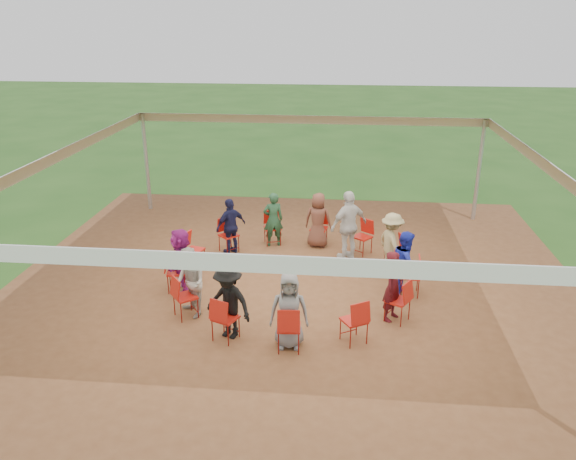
# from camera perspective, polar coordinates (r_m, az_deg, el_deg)

# --- Properties ---
(ground) EXTENTS (80.00, 80.00, 0.00)m
(ground) POSITION_cam_1_polar(r_m,az_deg,el_deg) (12.79, 0.50, -5.71)
(ground) COLOR #255019
(ground) RESTS_ON ground
(dirt_patch) EXTENTS (13.00, 13.00, 0.00)m
(dirt_patch) POSITION_cam_1_polar(r_m,az_deg,el_deg) (12.79, 0.50, -5.68)
(dirt_patch) COLOR brown
(dirt_patch) RESTS_ON ground
(tent) EXTENTS (10.33, 10.33, 3.00)m
(tent) POSITION_cam_1_polar(r_m,az_deg,el_deg) (11.92, 0.54, 4.54)
(tent) COLOR #B2B2B7
(tent) RESTS_ON ground
(chair_0) EXTENTS (0.46, 0.45, 0.90)m
(chair_0) POSITION_cam_1_polar(r_m,az_deg,el_deg) (12.52, 12.31, -4.57)
(chair_0) COLOR red
(chair_0) RESTS_ON ground
(chair_1) EXTENTS (0.57, 0.56, 0.90)m
(chair_1) POSITION_cam_1_polar(r_m,az_deg,el_deg) (13.59, 10.85, -2.35)
(chair_1) COLOR red
(chair_1) RESTS_ON ground
(chair_2) EXTENTS (0.60, 0.61, 0.90)m
(chair_2) POSITION_cam_1_polar(r_m,az_deg,el_deg) (14.44, 7.53, -0.73)
(chair_2) COLOR red
(chair_2) RESTS_ON ground
(chair_3) EXTENTS (0.49, 0.51, 0.90)m
(chair_3) POSITION_cam_1_polar(r_m,az_deg,el_deg) (14.91, 3.16, 0.13)
(chair_3) COLOR red
(chair_3) RESTS_ON ground
(chair_4) EXTENTS (0.53, 0.55, 0.90)m
(chair_4) POSITION_cam_1_polar(r_m,az_deg,el_deg) (14.93, -1.59, 0.20)
(chair_4) COLOR red
(chair_4) RESTS_ON ground
(chair_5) EXTENTS (0.61, 0.61, 0.90)m
(chair_5) POSITION_cam_1_polar(r_m,az_deg,el_deg) (14.51, -6.04, -0.55)
(chair_5) COLOR red
(chair_5) RESTS_ON ground
(chair_6) EXTENTS (0.54, 0.53, 0.90)m
(chair_6) POSITION_cam_1_polar(r_m,az_deg,el_deg) (13.70, -9.53, -2.06)
(chair_6) COLOR red
(chair_6) RESTS_ON ground
(chair_7) EXTENTS (0.51, 0.49, 0.90)m
(chair_7) POSITION_cam_1_polar(r_m,az_deg,el_deg) (12.64, -11.25, -4.22)
(chair_7) COLOR red
(chair_7) RESTS_ON ground
(chair_8) EXTENTS (0.61, 0.60, 0.90)m
(chair_8) POSITION_cam_1_polar(r_m,az_deg,el_deg) (11.54, -10.38, -6.71)
(chair_8) COLOR red
(chair_8) RESTS_ON ground
(chair_9) EXTENTS (0.56, 0.57, 0.90)m
(chair_9) POSITION_cam_1_polar(r_m,az_deg,el_deg) (10.67, -6.38, -8.91)
(chair_9) COLOR red
(chair_9) RESTS_ON ground
(chair_10) EXTENTS (0.45, 0.47, 0.90)m
(chair_10) POSITION_cam_1_polar(r_m,az_deg,el_deg) (10.31, 0.09, -9.91)
(chair_10) COLOR red
(chair_10) RESTS_ON ground
(chair_11) EXTENTS (0.59, 0.59, 0.90)m
(chair_11) POSITION_cam_1_polar(r_m,az_deg,el_deg) (10.60, 6.73, -9.14)
(chair_11) COLOR red
(chair_11) RESTS_ON ground
(chair_12) EXTENTS (0.59, 0.59, 0.90)m
(chair_12) POSITION_cam_1_polar(r_m,az_deg,el_deg) (11.43, 11.09, -7.06)
(chair_12) COLOR red
(chair_12) RESTS_ON ground
(person_seated_0) EXTENTS (0.45, 0.73, 1.46)m
(person_seated_0) POSITION_cam_1_polar(r_m,az_deg,el_deg) (12.39, 11.86, -3.34)
(person_seated_0) COLOR #1C29B2
(person_seated_0) RESTS_ON ground
(person_seated_1) EXTENTS (0.82, 1.05, 1.46)m
(person_seated_1) POSITION_cam_1_polar(r_m,az_deg,el_deg) (13.43, 10.48, -1.29)
(person_seated_1) COLOR tan
(person_seated_1) RESTS_ON ground
(person_seated_2) EXTENTS (0.77, 0.52, 1.46)m
(person_seated_2) POSITION_cam_1_polar(r_m,az_deg,el_deg) (14.70, 3.07, 1.02)
(person_seated_2) COLOR brown
(person_seated_2) RESTS_ON ground
(person_seated_3) EXTENTS (0.61, 0.49, 1.46)m
(person_seated_3) POSITION_cam_1_polar(r_m,az_deg,el_deg) (14.72, -1.52, 1.08)
(person_seated_3) COLOR #1F4429
(person_seated_3) RESTS_ON ground
(person_seated_4) EXTENTS (0.92, 0.92, 1.46)m
(person_seated_4) POSITION_cam_1_polar(r_m,az_deg,el_deg) (14.32, -5.82, 0.38)
(person_seated_4) COLOR #161739
(person_seated_4) RESTS_ON ground
(person_seated_5) EXTENTS (0.74, 1.42, 1.46)m
(person_seated_5) POSITION_cam_1_polar(r_m,az_deg,el_deg) (12.51, -10.80, -3.02)
(person_seated_5) COLOR #87196E
(person_seated_5) RESTS_ON ground
(person_seated_6) EXTENTS (0.76, 0.81, 1.46)m
(person_seated_6) POSITION_cam_1_polar(r_m,az_deg,el_deg) (11.45, -9.92, -5.30)
(person_seated_6) COLOR #A39D91
(person_seated_6) RESTS_ON ground
(person_seated_7) EXTENTS (1.05, 0.81, 1.46)m
(person_seated_7) POSITION_cam_1_polar(r_m,az_deg,el_deg) (10.62, -6.06, -7.29)
(person_seated_7) COLOR black
(person_seated_7) RESTS_ON ground
(person_seated_8) EXTENTS (0.74, 0.44, 1.46)m
(person_seated_8) POSITION_cam_1_polar(r_m,az_deg,el_deg) (10.27, 0.12, -8.19)
(person_seated_8) COLOR slate
(person_seated_8) RESTS_ON ground
(person_seated_9) EXTENTS (0.57, 0.64, 1.46)m
(person_seated_9) POSITION_cam_1_polar(r_m,az_deg,el_deg) (11.34, 10.64, -5.62)
(person_seated_9) COLOR #440E13
(person_seated_9) RESTS_ON ground
(standing_person) EXTENTS (1.15, 1.04, 1.77)m
(standing_person) POSITION_cam_1_polar(r_m,az_deg,el_deg) (13.94, 6.19, 0.46)
(standing_person) COLOR silver
(standing_person) RESTS_ON ground
(cable_coil) EXTENTS (0.44, 0.44, 0.03)m
(cable_coil) POSITION_cam_1_polar(r_m,az_deg,el_deg) (13.83, 1.18, -3.47)
(cable_coil) COLOR black
(cable_coil) RESTS_ON ground
(laptop) EXTENTS (0.26, 0.31, 0.21)m
(laptop) POSITION_cam_1_polar(r_m,az_deg,el_deg) (12.40, 11.08, -3.53)
(laptop) COLOR #B7B7BC
(laptop) RESTS_ON ground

